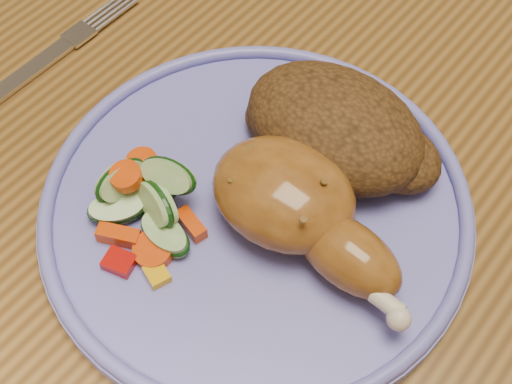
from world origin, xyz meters
TOP-DOWN VIEW (x-y plane):
  - dining_table at (0.00, 0.00)m, footprint 0.90×1.40m
  - plate at (-0.08, -0.08)m, footprint 0.29×0.29m
  - plate_rim at (-0.08, -0.08)m, footprint 0.29×0.29m
  - chicken_leg at (-0.05, -0.07)m, footprint 0.16×0.08m
  - rice_pilaf at (-0.07, -0.01)m, footprint 0.14×0.10m
  - vegetable_pile at (-0.14, -0.13)m, footprint 0.09×0.09m
  - fork at (-0.30, -0.08)m, footprint 0.02×0.17m

SIDE VIEW (x-z plane):
  - dining_table at x=0.00m, z-range 0.29..1.04m
  - fork at x=-0.30m, z-range 0.75..0.76m
  - plate at x=-0.08m, z-range 0.75..0.76m
  - plate_rim at x=-0.08m, z-range 0.76..0.77m
  - vegetable_pile at x=-0.14m, z-range 0.75..0.80m
  - rice_pilaf at x=-0.07m, z-range 0.76..0.81m
  - chicken_leg at x=-0.05m, z-range 0.76..0.81m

